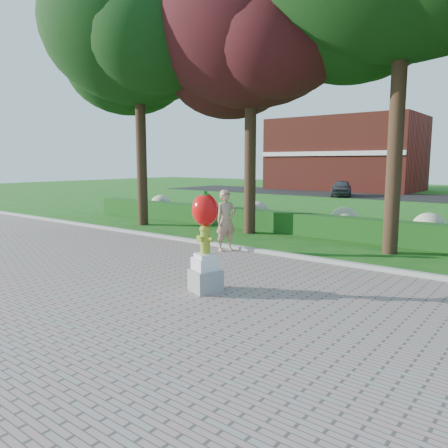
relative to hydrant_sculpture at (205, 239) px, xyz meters
name	(u,v)px	position (x,y,z in m)	size (l,w,h in m)	color
ground	(180,271)	(-1.73, 1.01, -1.16)	(100.00, 100.00, 0.00)	#185715
walkway	(27,313)	(-1.73, -2.99, -1.14)	(40.00, 14.00, 0.04)	gray
curb	(247,250)	(-1.73, 4.01, -1.08)	(40.00, 0.18, 0.15)	#ADADA5
lawn_hedge	(308,224)	(-1.73, 8.01, -0.76)	(24.00, 0.70, 0.80)	#164513
hydrangea_row	(334,219)	(-1.16, 9.01, -0.61)	(20.10, 1.10, 0.99)	#B0B78C
street	(438,198)	(-1.73, 29.01, -1.15)	(50.00, 8.00, 0.02)	black
building_left	(345,154)	(-11.73, 35.01, 2.34)	(14.00, 8.00, 7.00)	maroon
tree_far_left	(138,36)	(-8.84, 6.10, 6.81)	(9.00, 7.68, 11.66)	black
tree_mid_left	(250,37)	(-3.83, 7.09, 6.14)	(8.25, 7.04, 10.69)	black
hydrant_sculpture	(205,239)	(0.00, 0.00, 0.00)	(0.74, 0.74, 2.11)	gray
woman	(226,221)	(-2.25, 3.61, -0.18)	(0.68, 0.45, 1.87)	tan
parked_car	(341,188)	(-8.38, 26.60, -0.49)	(1.53, 3.80, 1.30)	#383A3F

